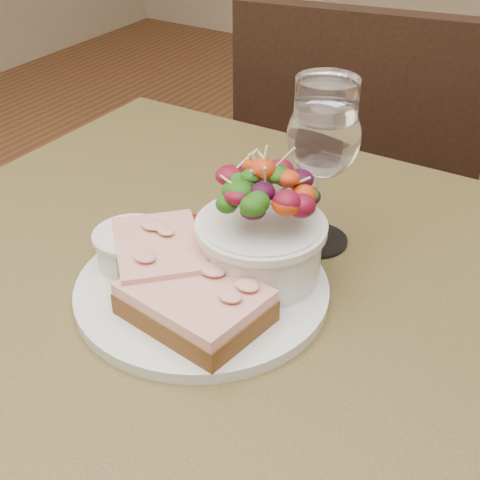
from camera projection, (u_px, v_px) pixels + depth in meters
The scene contains 9 objects.
cafe_table at pixel (208, 379), 0.71m from camera, with size 0.80×0.80×0.75m.
chair_far at pixel (354, 272), 1.47m from camera, with size 0.49×0.49×0.90m.
dinner_plate at pixel (202, 289), 0.67m from camera, with size 0.25×0.25×0.01m, color white.
sandwich_front at pixel (195, 302), 0.61m from camera, with size 0.14×0.11×0.03m.
sandwich_back at pixel (159, 256), 0.66m from camera, with size 0.14×0.14×0.03m.
ramekin at pixel (132, 246), 0.68m from camera, with size 0.07×0.07×0.04m.
salad_bowl at pixel (261, 224), 0.64m from camera, with size 0.12×0.12×0.13m.
garnish at pixel (204, 226), 0.74m from camera, with size 0.05×0.04×0.02m.
wine_glass at pixel (324, 141), 0.68m from camera, with size 0.08×0.08×0.18m.
Camera 1 is at (0.30, -0.42, 1.16)m, focal length 50.00 mm.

